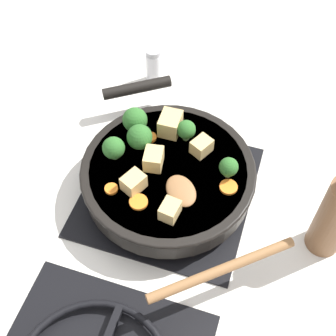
% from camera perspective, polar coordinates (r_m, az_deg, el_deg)
% --- Properties ---
extents(ground_plane, '(2.40, 2.40, 0.00)m').
position_cam_1_polar(ground_plane, '(0.90, 0.00, -2.85)').
color(ground_plane, white).
extents(front_burner_grate, '(0.31, 0.31, 0.03)m').
position_cam_1_polar(front_burner_grate, '(0.89, 0.00, -2.42)').
color(front_burner_grate, black).
rests_on(front_burner_grate, ground_plane).
extents(skillet_pan, '(0.35, 0.40, 0.05)m').
position_cam_1_polar(skillet_pan, '(0.85, -0.04, -0.73)').
color(skillet_pan, black).
rests_on(skillet_pan, front_burner_grate).
extents(wooden_spoon, '(0.24, 0.25, 0.02)m').
position_cam_1_polar(wooden_spoon, '(0.76, 4.37, -8.04)').
color(wooden_spoon, olive).
rests_on(wooden_spoon, skillet_pan).
extents(tofu_cube_center_large, '(0.04, 0.05, 0.04)m').
position_cam_1_polar(tofu_cube_center_large, '(0.88, 0.28, 5.42)').
color(tofu_cube_center_large, '#DBB770').
rests_on(tofu_cube_center_large, skillet_pan).
extents(tofu_cube_near_handle, '(0.04, 0.05, 0.03)m').
position_cam_1_polar(tofu_cube_near_handle, '(0.80, -4.22, -1.78)').
color(tofu_cube_near_handle, '#DBB770').
rests_on(tofu_cube_near_handle, skillet_pan).
extents(tofu_cube_east_chunk, '(0.03, 0.04, 0.03)m').
position_cam_1_polar(tofu_cube_east_chunk, '(0.77, 0.24, -5.17)').
color(tofu_cube_east_chunk, '#DBB770').
rests_on(tofu_cube_east_chunk, skillet_pan).
extents(tofu_cube_west_chunk, '(0.04, 0.04, 0.03)m').
position_cam_1_polar(tofu_cube_west_chunk, '(0.83, -1.69, 1.32)').
color(tofu_cube_west_chunk, '#DBB770').
rests_on(tofu_cube_west_chunk, skillet_pan).
extents(tofu_cube_back_piece, '(0.04, 0.04, 0.03)m').
position_cam_1_polar(tofu_cube_back_piece, '(0.85, 4.11, 2.65)').
color(tofu_cube_back_piece, '#DBB770').
rests_on(tofu_cube_back_piece, skillet_pan).
extents(broccoli_floret_near_spoon, '(0.03, 0.03, 0.04)m').
position_cam_1_polar(broccoli_floret_near_spoon, '(0.81, 7.40, 0.10)').
color(broccoli_floret_near_spoon, '#709956').
rests_on(broccoli_floret_near_spoon, skillet_pan).
extents(broccoli_floret_center_top, '(0.04, 0.04, 0.04)m').
position_cam_1_polar(broccoli_floret_center_top, '(0.86, 2.23, 4.67)').
color(broccoli_floret_center_top, '#709956').
rests_on(broccoli_floret_center_top, skillet_pan).
extents(broccoli_floret_east_rim, '(0.04, 0.04, 0.05)m').
position_cam_1_polar(broccoli_floret_east_rim, '(0.83, -6.65, 2.42)').
color(broccoli_floret_east_rim, '#709956').
rests_on(broccoli_floret_east_rim, skillet_pan).
extents(broccoli_floret_west_rim, '(0.05, 0.05, 0.05)m').
position_cam_1_polar(broccoli_floret_west_rim, '(0.87, -4.06, 5.86)').
color(broccoli_floret_west_rim, '#709956').
rests_on(broccoli_floret_west_rim, skillet_pan).
extents(broccoli_floret_north_edge, '(0.05, 0.05, 0.05)m').
position_cam_1_polar(broccoli_floret_north_edge, '(0.84, -3.49, 3.78)').
color(broccoli_floret_north_edge, '#709956').
rests_on(broccoli_floret_north_edge, skillet_pan).
extents(carrot_slice_orange_thin, '(0.03, 0.03, 0.01)m').
position_cam_1_polar(carrot_slice_orange_thin, '(0.81, 7.38, -2.32)').
color(carrot_slice_orange_thin, orange).
rests_on(carrot_slice_orange_thin, skillet_pan).
extents(carrot_slice_near_center, '(0.03, 0.03, 0.01)m').
position_cam_1_polar(carrot_slice_near_center, '(0.79, -3.61, -4.16)').
color(carrot_slice_near_center, orange).
rests_on(carrot_slice_near_center, skillet_pan).
extents(carrot_slice_edge_slice, '(0.02, 0.02, 0.01)m').
position_cam_1_polar(carrot_slice_edge_slice, '(0.81, -6.93, -2.53)').
color(carrot_slice_edge_slice, orange).
rests_on(carrot_slice_edge_slice, skillet_pan).
extents(carrot_slice_under_broccoli, '(0.02, 0.02, 0.01)m').
position_cam_1_polar(carrot_slice_under_broccoli, '(0.88, -2.19, 3.77)').
color(carrot_slice_under_broccoli, orange).
rests_on(carrot_slice_under_broccoli, skillet_pan).
extents(salt_shaker, '(0.04, 0.04, 0.09)m').
position_cam_1_polar(salt_shaker, '(1.07, -1.75, 12.36)').
color(salt_shaker, white).
rests_on(salt_shaker, ground_plane).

